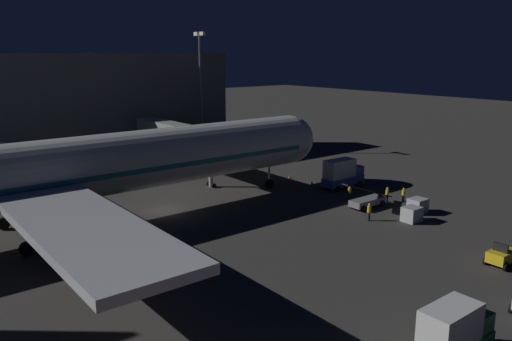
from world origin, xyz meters
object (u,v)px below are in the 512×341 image
pushback_tug (502,256)px  traffic_cone_nose_port (312,183)px  belt_loader (367,200)px  baggage_container_near_belt (412,214)px  ground_crew_by_tug (369,211)px  ground_crew_marshaller_fwd (350,192)px  traffic_cone_nose_starboard (289,176)px  catering_truck (342,173)px  ground_crew_near_nose_gear (387,194)px  ops_van (454,334)px  apron_floodlight_mast (201,85)px  ground_crew_by_belt_loader (404,194)px  baggage_container_mid_row (418,206)px  jet_bridge (185,135)px  airliner_at_gate (28,177)px

pushback_tug → traffic_cone_nose_port: size_ratio=4.70×
belt_loader → pushback_tug: (-17.01, 3.83, -0.06)m
baggage_container_near_belt → ground_crew_by_tug: size_ratio=0.96×
ground_crew_marshaller_fwd → ground_crew_by_tug: ground_crew_by_tug is taller
pushback_tug → ground_crew_marshaller_fwd: pushback_tug is taller
traffic_cone_nose_starboard → catering_truck: bearing=-165.7°
belt_loader → ground_crew_near_nose_gear: size_ratio=4.44×
ground_crew_marshaller_fwd → belt_loader: bearing=166.3°
traffic_cone_nose_starboard → ops_van: bearing=150.1°
apron_floodlight_mast → belt_loader: (-38.72, 2.86, -10.76)m
catering_truck → ground_crew_by_belt_loader: catering_truck is taller
baggage_container_mid_row → traffic_cone_nose_port: bearing=2.0°
catering_truck → baggage_container_near_belt: 14.30m
jet_bridge → traffic_cone_nose_port: bearing=-141.0°
airliner_at_gate → baggage_container_near_belt: (-19.16, -31.69, -5.10)m
pushback_tug → traffic_cone_nose_port: bearing=-12.2°
belt_loader → traffic_cone_nose_port: bearing=-11.5°
pushback_tug → traffic_cone_nose_starboard: size_ratio=4.70×
belt_loader → catering_truck: bearing=-29.1°
baggage_container_mid_row → ground_crew_by_tug: 6.43m
pushback_tug → ground_crew_by_belt_loader: 18.11m
jet_bridge → ground_crew_by_belt_loader: 29.67m
ground_crew_by_belt_loader → baggage_container_near_belt: bearing=132.4°
jet_bridge → baggage_container_mid_row: size_ratio=11.65×
ops_van → ground_crew_by_belt_loader: 31.86m
ops_van → pushback_tug: 16.18m
ground_crew_marshaller_fwd → ground_crew_by_tug: size_ratio=0.92×
airliner_at_gate → apron_floodlight_mast: 43.49m
jet_bridge → baggage_container_near_belt: 32.15m
jet_bridge → belt_loader: jet_bridge is taller
jet_bridge → belt_loader: bearing=-160.4°
ground_crew_by_tug → traffic_cone_nose_port: (14.11, -5.71, -0.75)m
traffic_cone_nose_starboard → ground_crew_by_belt_loader: bearing=-170.6°
ground_crew_near_nose_gear → ground_crew_marshaller_fwd: 4.30m
apron_floodlight_mast → ground_crew_by_tug: bearing=171.4°
airliner_at_gate → pushback_tug: (-30.23, -28.07, -5.08)m
airliner_at_gate → ops_van: airliner_at_gate is taller
traffic_cone_nose_port → traffic_cone_nose_starboard: bearing=0.0°
ops_van → pushback_tug: size_ratio=1.99×
ops_van → airliner_at_gate: bearing=19.9°
catering_truck → traffic_cone_nose_starboard: bearing=14.3°
pushback_tug → ground_crew_near_nose_gear: (17.01, -7.36, 0.18)m
ops_van → ground_crew_marshaller_fwd: bearing=-38.5°
traffic_cone_nose_port → pushback_tug: bearing=167.8°
ops_van → traffic_cone_nose_starboard: 43.05m
baggage_container_mid_row → traffic_cone_nose_port: 15.64m
ground_crew_by_belt_loader → ground_crew_by_tug: size_ratio=0.91×
apron_floodlight_mast → pushback_tug: bearing=173.2°
baggage_container_mid_row → ground_crew_marshaller_fwd: (7.93, 1.96, 0.15)m
traffic_cone_nose_starboard → ground_crew_marshaller_fwd: bearing=173.3°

